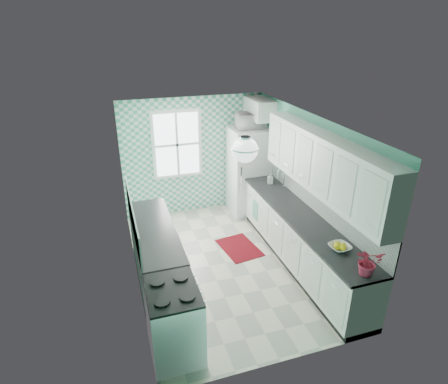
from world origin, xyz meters
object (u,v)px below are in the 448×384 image
object	(u,v)px
fridge	(249,171)
stove	(174,320)
fruit_bowl	(340,247)
potted_plant	(368,262)
ceiling_light	(245,150)
sink	(274,190)
microwave	(251,121)

from	to	relation	value
fridge	stove	bearing A→B (deg)	-123.98
fruit_bowl	potted_plant	world-z (taller)	potted_plant
ceiling_light	fridge	size ratio (longest dim) A/B	0.19
sink	fruit_bowl	world-z (taller)	sink
stove	ceiling_light	bearing A→B (deg)	31.37
fruit_bowl	sink	bearing A→B (deg)	89.91
sink	microwave	distance (m)	1.53
potted_plant	stove	bearing A→B (deg)	170.08
ceiling_light	fridge	xyz separation A→B (m)	(1.11, 2.58, -1.39)
fridge	stove	world-z (taller)	fridge
sink	fridge	bearing A→B (deg)	92.30
stove	fruit_bowl	xyz separation A→B (m)	(2.40, 0.16, 0.48)
ceiling_light	stove	bearing A→B (deg)	-145.72
sink	fruit_bowl	bearing A→B (deg)	-92.84
sink	stove	bearing A→B (deg)	-138.49
fridge	sink	distance (m)	1.06
fridge	microwave	size ratio (longest dim) A/B	3.30
ceiling_light	microwave	size ratio (longest dim) A/B	0.62
stove	microwave	xyz separation A→B (m)	(2.31, 3.40, 1.53)
fridge	sink	xyz separation A→B (m)	(0.09, -1.06, -0.00)
ceiling_light	fruit_bowl	world-z (taller)	ceiling_light
sink	potted_plant	size ratio (longest dim) A/B	1.56
fridge	potted_plant	size ratio (longest dim) A/B	5.15
fridge	fruit_bowl	distance (m)	3.24
potted_plant	microwave	distance (m)	3.93
fruit_bowl	potted_plant	bearing A→B (deg)	-90.00
fridge	potted_plant	distance (m)	3.83
ceiling_light	sink	distance (m)	2.39
fridge	stove	xyz separation A→B (m)	(-2.31, -3.40, -0.44)
microwave	fruit_bowl	bearing A→B (deg)	94.73
ceiling_light	potted_plant	size ratio (longest dim) A/B	0.97
stove	sink	size ratio (longest dim) A/B	1.68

